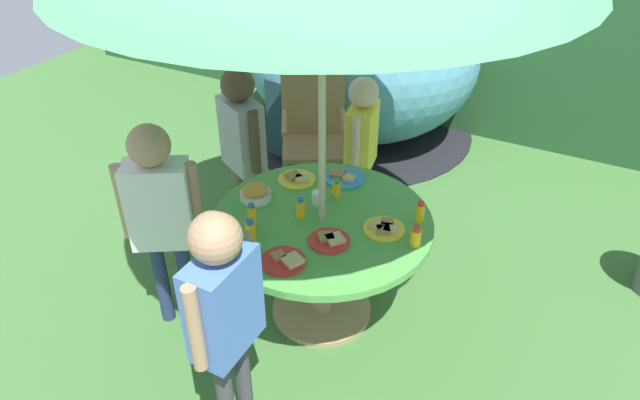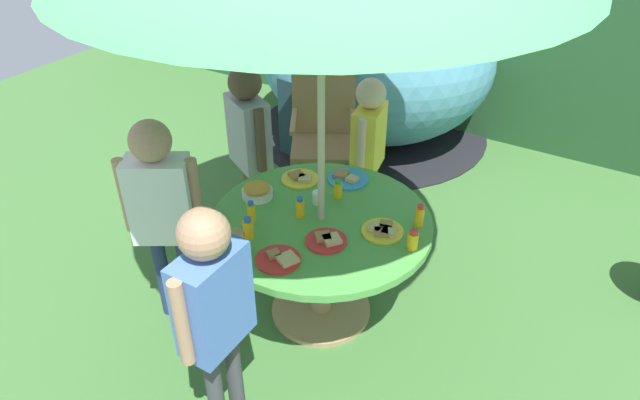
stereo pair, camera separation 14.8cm
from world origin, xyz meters
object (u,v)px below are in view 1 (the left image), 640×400
(garden_table, at_px, (322,240))
(wooden_chair, at_px, (314,126))
(plate_back_edge, at_px, (344,177))
(child_in_yellow_shirt, at_px, (362,137))
(juice_bottle_center_front, at_px, (246,247))
(child_in_white_shirt, at_px, (160,205))
(juice_bottle_near_left, at_px, (337,189))
(plate_mid_right, at_px, (384,228))
(plate_far_left, at_px, (297,179))
(child_in_grey_shirt, at_px, (242,135))
(cup_near, at_px, (318,198))
(plate_center_back, at_px, (330,240))
(plate_front_edge, at_px, (284,260))
(juice_bottle_spot_b, at_px, (301,209))
(juice_bottle_mid_left, at_px, (251,231))
(snack_bowl, at_px, (256,192))
(juice_bottle_far_right, at_px, (252,214))
(dome_tent, at_px, (359,55))
(juice_bottle_spot_a, at_px, (416,237))
(child_in_blue_shirt, at_px, (224,304))
(juice_bottle_near_right, at_px, (420,213))

(garden_table, distance_m, wooden_chair, 1.32)
(plate_back_edge, bearing_deg, child_in_yellow_shirt, 101.53)
(child_in_yellow_shirt, relative_size, juice_bottle_center_front, 8.86)
(child_in_white_shirt, bearing_deg, juice_bottle_center_front, -33.39)
(garden_table, distance_m, juice_bottle_near_left, 0.31)
(wooden_chair, xyz_separation_m, juice_bottle_near_left, (0.63, -0.90, 0.15))
(plate_mid_right, height_order, plate_far_left, same)
(child_in_yellow_shirt, bearing_deg, wooden_chair, -127.66)
(child_in_grey_shirt, distance_m, cup_near, 0.79)
(child_in_grey_shirt, xyz_separation_m, plate_center_back, (0.94, -0.59, -0.10))
(plate_far_left, relative_size, juice_bottle_near_left, 2.02)
(child_in_grey_shirt, bearing_deg, plate_front_edge, -17.53)
(child_in_white_shirt, xyz_separation_m, juice_bottle_spot_b, (0.61, 0.40, -0.07))
(child_in_yellow_shirt, xyz_separation_m, juice_bottle_mid_left, (-0.07, -1.22, 0.01))
(snack_bowl, relative_size, plate_back_edge, 0.73)
(juice_bottle_far_right, bearing_deg, plate_far_left, 90.44)
(child_in_white_shirt, bearing_deg, juice_bottle_near_left, 12.79)
(dome_tent, relative_size, cup_near, 34.01)
(dome_tent, xyz_separation_m, juice_bottle_center_front, (0.65, -2.76, 0.01))
(juice_bottle_spot_a, bearing_deg, plate_front_edge, -140.49)
(child_in_white_shirt, relative_size, juice_bottle_spot_a, 11.47)
(wooden_chair, distance_m, juice_bottle_center_front, 1.67)
(snack_bowl, xyz_separation_m, juice_bottle_near_left, (0.40, 0.23, 0.01))
(snack_bowl, bearing_deg, juice_bottle_center_front, -62.23)
(juice_bottle_far_right, height_order, cup_near, juice_bottle_far_right)
(juice_bottle_near_left, bearing_deg, juice_bottle_center_front, -102.35)
(child_in_white_shirt, xyz_separation_m, plate_back_edge, (0.65, 0.86, -0.12))
(plate_front_edge, distance_m, plate_far_left, 0.75)
(juice_bottle_near_left, bearing_deg, dome_tent, 111.21)
(garden_table, height_order, juice_bottle_near_left, juice_bottle_near_left)
(snack_bowl, bearing_deg, plate_far_left, 68.07)
(plate_back_edge, bearing_deg, child_in_blue_shirt, -86.75)
(plate_mid_right, xyz_separation_m, juice_bottle_near_right, (0.14, 0.16, 0.05))
(dome_tent, relative_size, child_in_white_shirt, 1.94)
(plate_far_left, xyz_separation_m, juice_bottle_spot_b, (0.21, -0.32, 0.05))
(plate_mid_right, height_order, cup_near, cup_near)
(garden_table, height_order, dome_tent, dome_tent)
(child_in_grey_shirt, relative_size, juice_bottle_far_right, 10.24)
(plate_center_back, xyz_separation_m, juice_bottle_near_left, (-0.16, 0.39, 0.04))
(garden_table, xyz_separation_m, child_in_grey_shirt, (-0.81, 0.44, 0.26))
(plate_center_back, xyz_separation_m, plate_far_left, (-0.44, 0.44, -0.00))
(garden_table, relative_size, snack_bowl, 6.73)
(garden_table, bearing_deg, child_in_yellow_shirt, 100.69)
(wooden_chair, relative_size, juice_bottle_near_left, 9.60)
(child_in_grey_shirt, distance_m, juice_bottle_center_front, 1.10)
(child_in_grey_shirt, bearing_deg, juice_bottle_center_front, -26.51)
(child_in_grey_shirt, xyz_separation_m, child_in_white_shirt, (0.09, -0.88, 0.01))
(juice_bottle_near_left, height_order, juice_bottle_center_front, juice_bottle_center_front)
(wooden_chair, relative_size, child_in_blue_shirt, 0.84)
(plate_front_edge, bearing_deg, juice_bottle_spot_a, 39.51)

